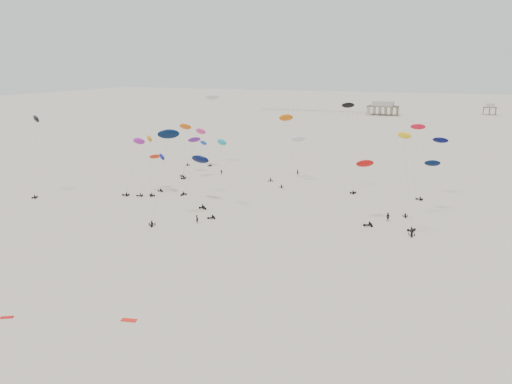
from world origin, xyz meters
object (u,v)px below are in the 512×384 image
at_px(pavilion_main, 383,109).
at_px(rig_4, 296,146).
at_px(rig_0, 426,176).
at_px(spectator_0, 197,223).
at_px(pavilion_small, 490,110).
at_px(rig_9, 192,145).

distance_m(pavilion_main, rig_4, 219.28).
relative_size(rig_0, spectator_0, 6.72).
bearing_deg(rig_0, pavilion_main, -90.16).
relative_size(pavilion_small, rig_4, 0.54).
bearing_deg(rig_0, rig_9, -21.02).
relative_size(pavilion_main, pavilion_small, 2.33).
bearing_deg(spectator_0, rig_0, -127.77).
height_order(rig_0, spectator_0, rig_0).
relative_size(rig_4, rig_9, 1.31).
height_order(pavilion_main, rig_0, rig_0).
distance_m(pavilion_main, spectator_0, 268.07).
relative_size(pavilion_main, rig_0, 1.38).
height_order(pavilion_main, spectator_0, pavilion_main).
xyz_separation_m(rig_4, rig_9, (-32.56, -5.70, -0.71)).
distance_m(pavilion_small, rig_9, 272.75).
distance_m(rig_9, spectator_0, 50.94).
bearing_deg(rig_4, rig_9, -12.99).
bearing_deg(rig_0, rig_4, -36.23).
distance_m(rig_0, spectator_0, 56.30).
height_order(rig_9, spectator_0, rig_9).
height_order(pavilion_small, rig_4, rig_4).
bearing_deg(rig_4, pavilion_main, -111.49).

